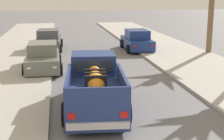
# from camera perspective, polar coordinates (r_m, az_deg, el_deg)

# --- Properties ---
(sidewalk_left) EXTENTS (4.99, 60.00, 0.12)m
(sidewalk_left) POSITION_cam_1_polar(r_m,az_deg,el_deg) (17.62, -18.57, -0.92)
(sidewalk_left) COLOR #B2AFA8
(sidewalk_left) RESTS_ON ground
(sidewalk_right) EXTENTS (4.99, 60.00, 0.12)m
(sidewalk_right) POSITION_cam_1_polar(r_m,az_deg,el_deg) (19.17, 15.73, 0.37)
(sidewalk_right) COLOR #B2AFA8
(sidewalk_right) RESTS_ON ground
(curb_left) EXTENTS (0.16, 60.00, 0.10)m
(curb_left) POSITION_cam_1_polar(r_m,az_deg,el_deg) (17.48, -15.03, -0.82)
(curb_left) COLOR silver
(curb_left) RESTS_ON ground
(curb_right) EXTENTS (0.16, 60.00, 0.10)m
(curb_right) POSITION_cam_1_polar(r_m,az_deg,el_deg) (18.74, 12.69, 0.23)
(curb_right) COLOR silver
(curb_right) RESTS_ON ground
(pickup_truck) EXTENTS (2.50, 5.34, 1.80)m
(pickup_truck) POSITION_cam_1_polar(r_m,az_deg,el_deg) (12.01, -3.05, -2.91)
(pickup_truck) COLOR navy
(pickup_truck) RESTS_ON ground
(car_right_near) EXTENTS (2.09, 4.29, 1.54)m
(car_right_near) POSITION_cam_1_polar(r_m,az_deg,el_deg) (24.63, 4.35, 5.11)
(car_right_near) COLOR navy
(car_right_near) RESTS_ON ground
(car_left_mid) EXTENTS (2.15, 4.32, 1.54)m
(car_left_mid) POSITION_cam_1_polar(r_m,az_deg,el_deg) (25.15, -10.98, 5.07)
(car_left_mid) COLOR #474C56
(car_left_mid) RESTS_ON ground
(car_right_mid) EXTENTS (2.06, 4.28, 1.54)m
(car_right_mid) POSITION_cam_1_polar(r_m,az_deg,el_deg) (18.40, -11.92, 2.14)
(car_right_mid) COLOR slate
(car_right_mid) RESTS_ON ground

